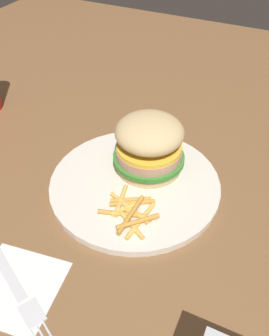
{
  "coord_description": "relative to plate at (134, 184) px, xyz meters",
  "views": [
    {
      "loc": [
        -0.2,
        0.39,
        0.42
      ],
      "look_at": [
        -0.02,
        0.0,
        0.04
      ],
      "focal_mm": 38.67,
      "sensor_mm": 36.0,
      "label": 1
    }
  ],
  "objects": [
    {
      "name": "ground_plane",
      "position": [
        0.02,
        -0.0,
        -0.01
      ],
      "size": [
        1.6,
        1.6,
        0.0
      ],
      "primitive_type": "plane",
      "color": "brown"
    },
    {
      "name": "plate",
      "position": [
        0.0,
        0.0,
        0.0
      ],
      "size": [
        0.28,
        0.28,
        0.01
      ],
      "primitive_type": "cylinder",
      "color": "silver",
      "rests_on": "ground_plane"
    },
    {
      "name": "sandwich",
      "position": [
        -0.01,
        -0.04,
        0.05
      ],
      "size": [
        0.12,
        0.12,
        0.1
      ],
      "color": "tan",
      "rests_on": "plate"
    },
    {
      "name": "fries_pile",
      "position": [
        -0.02,
        0.07,
        0.01
      ],
      "size": [
        0.09,
        0.1,
        0.01
      ],
      "color": "gold",
      "rests_on": "plate"
    },
    {
      "name": "napkin",
      "position": [
        0.06,
        0.23,
        -0.01
      ],
      "size": [
        0.12,
        0.12,
        0.0
      ],
      "primitive_type": "cube",
      "rotation": [
        0.0,
        0.0,
        0.15
      ],
      "color": "white",
      "rests_on": "ground_plane"
    },
    {
      "name": "fork",
      "position": [
        0.06,
        0.23,
        -0.0
      ],
      "size": [
        0.16,
        0.09,
        0.0
      ],
      "color": "silver",
      "rests_on": "napkin"
    }
  ]
}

